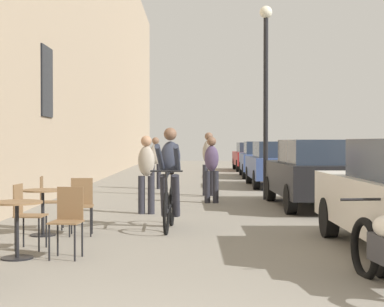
{
  "coord_description": "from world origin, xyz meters",
  "views": [
    {
      "loc": [
        0.33,
        -3.64,
        1.47
      ],
      "look_at": [
        0.27,
        13.09,
        1.15
      ],
      "focal_mm": 58.03,
      "sensor_mm": 36.0,
      "label": 1
    }
  ],
  "objects_px": {
    "cafe_chair_far_toward_wall": "(84,202)",
    "street_lamp": "(268,77)",
    "parked_car_fourth": "(264,159)",
    "parked_car_fifth": "(254,156)",
    "pedestrian_far": "(211,160)",
    "cafe_chair_mid_toward_street": "(28,211)",
    "parked_car_third": "(279,163)",
    "parked_car_second": "(318,172)",
    "pedestrian_mid": "(214,166)",
    "pedestrian_near": "(149,170)",
    "cyclist_on_bicycle": "(172,181)",
    "pedestrian_furthest": "(158,160)",
    "cafe_chair_mid_toward_wall": "(70,217)",
    "cafe_table_far": "(45,202)",
    "cafe_table_mid": "(19,217)",
    "cafe_chair_far_toward_street": "(50,199)"
  },
  "relations": [
    {
      "from": "cafe_table_far",
      "to": "pedestrian_far",
      "type": "height_order",
      "value": "pedestrian_far"
    },
    {
      "from": "cafe_table_mid",
      "to": "cafe_chair_mid_toward_wall",
      "type": "xyz_separation_m",
      "value": [
        0.62,
        0.08,
        -0.0
      ]
    },
    {
      "from": "cyclist_on_bicycle",
      "to": "pedestrian_far",
      "type": "relative_size",
      "value": 1.02
    },
    {
      "from": "cafe_chair_mid_toward_wall",
      "to": "cafe_table_far",
      "type": "distance_m",
      "value": 2.0
    },
    {
      "from": "cafe_chair_far_toward_wall",
      "to": "parked_car_third",
      "type": "height_order",
      "value": "parked_car_third"
    },
    {
      "from": "cafe_table_far",
      "to": "parked_car_fourth",
      "type": "distance_m",
      "value": 16.77
    },
    {
      "from": "pedestrian_mid",
      "to": "parked_car_third",
      "type": "relative_size",
      "value": 0.38
    },
    {
      "from": "cafe_table_far",
      "to": "street_lamp",
      "type": "height_order",
      "value": "street_lamp"
    },
    {
      "from": "cafe_chair_far_toward_wall",
      "to": "pedestrian_far",
      "type": "xyz_separation_m",
      "value": [
        2.2,
        7.06,
        0.45
      ]
    },
    {
      "from": "pedestrian_furthest",
      "to": "parked_car_fifth",
      "type": "height_order",
      "value": "pedestrian_furthest"
    },
    {
      "from": "cafe_chair_far_toward_wall",
      "to": "street_lamp",
      "type": "xyz_separation_m",
      "value": [
        3.61,
        5.95,
        2.59
      ]
    },
    {
      "from": "cafe_chair_mid_toward_street",
      "to": "parked_car_third",
      "type": "distance_m",
      "value": 12.79
    },
    {
      "from": "street_lamp",
      "to": "pedestrian_mid",
      "type": "bearing_deg",
      "value": -147.96
    },
    {
      "from": "cafe_chair_far_toward_street",
      "to": "pedestrian_far",
      "type": "bearing_deg",
      "value": 66.08
    },
    {
      "from": "cafe_chair_mid_toward_street",
      "to": "pedestrian_near",
      "type": "distance_m",
      "value": 4.37
    },
    {
      "from": "cafe_table_far",
      "to": "parked_car_third",
      "type": "bearing_deg",
      "value": 64.14
    },
    {
      "from": "pedestrian_far",
      "to": "pedestrian_furthest",
      "type": "distance_m",
      "value": 2.9
    },
    {
      "from": "pedestrian_far",
      "to": "cafe_chair_mid_toward_street",
      "type": "bearing_deg",
      "value": -108.04
    },
    {
      "from": "parked_car_second",
      "to": "parked_car_fifth",
      "type": "relative_size",
      "value": 1.06
    },
    {
      "from": "pedestrian_near",
      "to": "parked_car_fourth",
      "type": "relative_size",
      "value": 0.38
    },
    {
      "from": "pedestrian_near",
      "to": "parked_car_third",
      "type": "height_order",
      "value": "pedestrian_near"
    },
    {
      "from": "street_lamp",
      "to": "pedestrian_near",
      "type": "bearing_deg",
      "value": -131.78
    },
    {
      "from": "cafe_chair_mid_toward_wall",
      "to": "parked_car_fifth",
      "type": "xyz_separation_m",
      "value": [
        4.59,
        23.65,
        0.22
      ]
    },
    {
      "from": "cafe_chair_mid_toward_street",
      "to": "cafe_chair_far_toward_wall",
      "type": "distance_m",
      "value": 1.42
    },
    {
      "from": "cafe_chair_mid_toward_street",
      "to": "cafe_chair_mid_toward_wall",
      "type": "bearing_deg",
      "value": -40.98
    },
    {
      "from": "parked_car_fifth",
      "to": "cafe_chair_mid_toward_street",
      "type": "bearing_deg",
      "value": -102.93
    },
    {
      "from": "cafe_table_mid",
      "to": "street_lamp",
      "type": "height_order",
      "value": "street_lamp"
    },
    {
      "from": "cafe_chair_mid_toward_street",
      "to": "parked_car_fourth",
      "type": "relative_size",
      "value": 0.21
    },
    {
      "from": "pedestrian_far",
      "to": "street_lamp",
      "type": "distance_m",
      "value": 2.79
    },
    {
      "from": "parked_car_third",
      "to": "parked_car_fourth",
      "type": "distance_m",
      "value": 5.41
    },
    {
      "from": "pedestrian_mid",
      "to": "pedestrian_furthest",
      "type": "distance_m",
      "value": 4.69
    },
    {
      "from": "parked_car_fourth",
      "to": "parked_car_fifth",
      "type": "xyz_separation_m",
      "value": [
        0.11,
        5.88,
        -0.02
      ]
    },
    {
      "from": "cafe_chair_mid_toward_wall",
      "to": "parked_car_third",
      "type": "distance_m",
      "value": 13.1
    },
    {
      "from": "cafe_chair_far_toward_wall",
      "to": "pedestrian_near",
      "type": "xyz_separation_m",
      "value": [
        0.82,
        2.82,
        0.38
      ]
    },
    {
      "from": "cafe_chair_far_toward_wall",
      "to": "street_lamp",
      "type": "distance_m",
      "value": 7.43
    },
    {
      "from": "pedestrian_mid",
      "to": "parked_car_fourth",
      "type": "xyz_separation_m",
      "value": [
        2.43,
        10.77,
        -0.13
      ]
    },
    {
      "from": "cyclist_on_bicycle",
      "to": "pedestrian_near",
      "type": "relative_size",
      "value": 1.11
    },
    {
      "from": "cafe_chair_far_toward_street",
      "to": "parked_car_fifth",
      "type": "bearing_deg",
      "value": 75.6
    },
    {
      "from": "pedestrian_near",
      "to": "parked_car_third",
      "type": "bearing_deg",
      "value": 64.16
    },
    {
      "from": "pedestrian_near",
      "to": "pedestrian_far",
      "type": "bearing_deg",
      "value": 71.92
    },
    {
      "from": "cafe_chair_far_toward_street",
      "to": "pedestrian_mid",
      "type": "relative_size",
      "value": 0.56
    },
    {
      "from": "pedestrian_far",
      "to": "pedestrian_furthest",
      "type": "height_order",
      "value": "pedestrian_far"
    },
    {
      "from": "pedestrian_far",
      "to": "parked_car_fifth",
      "type": "height_order",
      "value": "pedestrian_far"
    },
    {
      "from": "cafe_chair_mid_toward_wall",
      "to": "pedestrian_furthest",
      "type": "distance_m",
      "value": 11.42
    },
    {
      "from": "cyclist_on_bicycle",
      "to": "pedestrian_far",
      "type": "distance_m",
      "value": 6.41
    },
    {
      "from": "cafe_table_mid",
      "to": "pedestrian_near",
      "type": "distance_m",
      "value": 5.0
    },
    {
      "from": "cyclist_on_bicycle",
      "to": "parked_car_fifth",
      "type": "relative_size",
      "value": 0.44
    },
    {
      "from": "parked_car_third",
      "to": "parked_car_fifth",
      "type": "distance_m",
      "value": 11.29
    },
    {
      "from": "pedestrian_near",
      "to": "street_lamp",
      "type": "height_order",
      "value": "street_lamp"
    },
    {
      "from": "cafe_table_mid",
      "to": "parked_car_third",
      "type": "xyz_separation_m",
      "value": [
        4.96,
        12.44,
        0.24
      ]
    }
  ]
}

